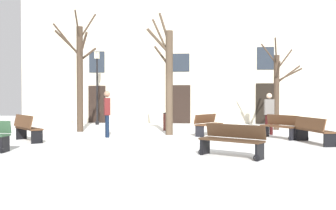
{
  "coord_description": "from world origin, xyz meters",
  "views": [
    {
      "loc": [
        1.51,
        -13.23,
        1.57
      ],
      "look_at": [
        0.0,
        1.69,
        1.24
      ],
      "focal_mm": 39.2,
      "sensor_mm": 36.0,
      "label": 1
    }
  ],
  "objects_px": {
    "tree_center": "(277,87)",
    "bench_facing_shops": "(27,128)",
    "bench_back_to_back_left": "(232,140)",
    "streetlamp": "(97,80)",
    "bench_back_to_back_right": "(280,126)",
    "litter_bin": "(168,121)",
    "bench_near_lamp": "(208,124)",
    "person_strolling": "(269,112)",
    "bench_by_litter_bin": "(314,130)",
    "person_by_shop_door": "(107,111)",
    "tree_foreground": "(168,77)",
    "tree_left_of_center": "(80,72)"
  },
  "relations": [
    {
      "from": "bench_back_to_back_right",
      "to": "person_by_shop_door",
      "type": "bearing_deg",
      "value": -124.33
    },
    {
      "from": "tree_center",
      "to": "litter_bin",
      "type": "bearing_deg",
      "value": -170.38
    },
    {
      "from": "streetlamp",
      "to": "person_strolling",
      "type": "distance_m",
      "value": 10.02
    },
    {
      "from": "litter_bin",
      "to": "bench_by_litter_bin",
      "type": "distance_m",
      "value": 6.92
    },
    {
      "from": "streetlamp",
      "to": "bench_back_to_back_right",
      "type": "xyz_separation_m",
      "value": [
        8.88,
        -6.02,
        -2.08
      ]
    },
    {
      "from": "bench_back_to_back_right",
      "to": "person_strolling",
      "type": "relative_size",
      "value": 0.86
    },
    {
      "from": "tree_left_of_center",
      "to": "bench_back_to_back_right",
      "type": "xyz_separation_m",
      "value": [
        8.44,
        -1.9,
        -2.22
      ]
    },
    {
      "from": "tree_center",
      "to": "bench_facing_shops",
      "type": "distance_m",
      "value": 11.29
    },
    {
      "from": "streetlamp",
      "to": "bench_by_litter_bin",
      "type": "bearing_deg",
      "value": -37.87
    },
    {
      "from": "litter_bin",
      "to": "person_by_shop_door",
      "type": "height_order",
      "value": "person_by_shop_door"
    },
    {
      "from": "streetlamp",
      "to": "litter_bin",
      "type": "height_order",
      "value": "streetlamp"
    },
    {
      "from": "bench_by_litter_bin",
      "to": "tree_foreground",
      "type": "bearing_deg",
      "value": 50.49
    },
    {
      "from": "tree_center",
      "to": "person_by_shop_door",
      "type": "bearing_deg",
      "value": -150.81
    },
    {
      "from": "bench_facing_shops",
      "to": "person_by_shop_door",
      "type": "height_order",
      "value": "person_by_shop_door"
    },
    {
      "from": "bench_by_litter_bin",
      "to": "person_by_shop_door",
      "type": "xyz_separation_m",
      "value": [
        -7.4,
        1.23,
        0.55
      ]
    },
    {
      "from": "litter_bin",
      "to": "bench_near_lamp",
      "type": "distance_m",
      "value": 2.77
    },
    {
      "from": "tree_foreground",
      "to": "bench_back_to_back_right",
      "type": "height_order",
      "value": "tree_foreground"
    },
    {
      "from": "bench_back_to_back_left",
      "to": "litter_bin",
      "type": "bearing_deg",
      "value": 139.99
    },
    {
      "from": "tree_left_of_center",
      "to": "bench_back_to_back_left",
      "type": "distance_m",
      "value": 9.28
    },
    {
      "from": "tree_foreground",
      "to": "bench_near_lamp",
      "type": "xyz_separation_m",
      "value": [
        1.65,
        -0.11,
        -1.95
      ]
    },
    {
      "from": "bench_by_litter_bin",
      "to": "bench_facing_shops",
      "type": "bearing_deg",
      "value": 77.95
    },
    {
      "from": "litter_bin",
      "to": "bench_back_to_back_right",
      "type": "height_order",
      "value": "bench_back_to_back_right"
    },
    {
      "from": "streetlamp",
      "to": "bench_facing_shops",
      "type": "bearing_deg",
      "value": -91.23
    },
    {
      "from": "litter_bin",
      "to": "tree_foreground",
      "type": "bearing_deg",
      "value": -83.75
    },
    {
      "from": "tree_foreground",
      "to": "tree_left_of_center",
      "type": "distance_m",
      "value": 4.23
    },
    {
      "from": "tree_center",
      "to": "bench_back_to_back_left",
      "type": "distance_m",
      "value": 8.83
    },
    {
      "from": "litter_bin",
      "to": "bench_near_lamp",
      "type": "relative_size",
      "value": 0.53
    },
    {
      "from": "bench_facing_shops",
      "to": "bench_back_to_back_left",
      "type": "height_order",
      "value": "bench_facing_shops"
    },
    {
      "from": "tree_left_of_center",
      "to": "litter_bin",
      "type": "distance_m",
      "value": 4.61
    },
    {
      "from": "person_by_shop_door",
      "to": "bench_back_to_back_left",
      "type": "bearing_deg",
      "value": -154.26
    },
    {
      "from": "tree_center",
      "to": "bench_near_lamp",
      "type": "bearing_deg",
      "value": -138.47
    },
    {
      "from": "streetlamp",
      "to": "bench_near_lamp",
      "type": "relative_size",
      "value": 2.65
    },
    {
      "from": "tree_foreground",
      "to": "bench_back_to_back_right",
      "type": "distance_m",
      "value": 4.84
    },
    {
      "from": "litter_bin",
      "to": "bench_by_litter_bin",
      "type": "relative_size",
      "value": 0.43
    },
    {
      "from": "litter_bin",
      "to": "bench_by_litter_bin",
      "type": "bearing_deg",
      "value": -39.29
    },
    {
      "from": "bench_near_lamp",
      "to": "person_strolling",
      "type": "height_order",
      "value": "person_strolling"
    },
    {
      "from": "tree_left_of_center",
      "to": "litter_bin",
      "type": "relative_size",
      "value": 6.63
    },
    {
      "from": "streetlamp",
      "to": "bench_by_litter_bin",
      "type": "height_order",
      "value": "streetlamp"
    },
    {
      "from": "tree_center",
      "to": "bench_facing_shops",
      "type": "bearing_deg",
      "value": -149.86
    },
    {
      "from": "litter_bin",
      "to": "bench_facing_shops",
      "type": "height_order",
      "value": "bench_facing_shops"
    },
    {
      "from": "tree_center",
      "to": "bench_near_lamp",
      "type": "distance_m",
      "value": 4.69
    },
    {
      "from": "bench_back_to_back_right",
      "to": "person_strolling",
      "type": "bearing_deg",
      "value": 150.35
    },
    {
      "from": "litter_bin",
      "to": "bench_facing_shops",
      "type": "xyz_separation_m",
      "value": [
        -4.5,
        -4.74,
        0.07
      ]
    },
    {
      "from": "bench_back_to_back_left",
      "to": "tree_foreground",
      "type": "bearing_deg",
      "value": 143.97
    },
    {
      "from": "tree_center",
      "to": "streetlamp",
      "type": "xyz_separation_m",
      "value": [
        -9.5,
        2.27,
        0.49
      ]
    },
    {
      "from": "tree_foreground",
      "to": "bench_by_litter_bin",
      "type": "distance_m",
      "value": 6.01
    },
    {
      "from": "tree_foreground",
      "to": "bench_near_lamp",
      "type": "bearing_deg",
      "value": -3.84
    },
    {
      "from": "bench_near_lamp",
      "to": "streetlamp",
      "type": "bearing_deg",
      "value": 81.66
    },
    {
      "from": "tree_foreground",
      "to": "bench_by_litter_bin",
      "type": "relative_size",
      "value": 2.72
    },
    {
      "from": "tree_left_of_center",
      "to": "bench_facing_shops",
      "type": "bearing_deg",
      "value": -99.17
    }
  ]
}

